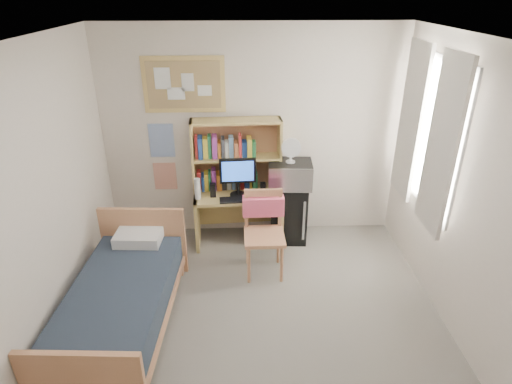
{
  "coord_description": "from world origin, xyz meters",
  "views": [
    {
      "loc": [
        -0.14,
        -2.87,
        2.95
      ],
      "look_at": [
        0.01,
        1.2,
        0.97
      ],
      "focal_mm": 30.0,
      "sensor_mm": 36.0,
      "label": 1
    }
  ],
  "objects_px": {
    "desk": "(238,217)",
    "desk_chair": "(264,236)",
    "desk_fan": "(291,151)",
    "monitor": "(238,178)",
    "speaker_left": "(213,190)",
    "microwave": "(290,174)",
    "speaker_right": "(263,189)",
    "bed": "(121,307)",
    "mini_fridge": "(288,212)",
    "bulletin_board": "(184,85)"
  },
  "relations": [
    {
      "from": "desk",
      "to": "desk_chair",
      "type": "relative_size",
      "value": 1.11
    },
    {
      "from": "desk_fan",
      "to": "desk",
      "type": "bearing_deg",
      "value": -174.52
    },
    {
      "from": "monitor",
      "to": "speaker_left",
      "type": "xyz_separation_m",
      "value": [
        -0.3,
        -0.02,
        -0.14
      ]
    },
    {
      "from": "microwave",
      "to": "desk",
      "type": "bearing_deg",
      "value": -174.52
    },
    {
      "from": "speaker_right",
      "to": "bed",
      "type": "bearing_deg",
      "value": -136.81
    },
    {
      "from": "monitor",
      "to": "speaker_left",
      "type": "bearing_deg",
      "value": -180.0
    },
    {
      "from": "mini_fridge",
      "to": "monitor",
      "type": "xyz_separation_m",
      "value": [
        -0.63,
        -0.1,
        0.52
      ]
    },
    {
      "from": "monitor",
      "to": "speaker_right",
      "type": "bearing_deg",
      "value": 0.0
    },
    {
      "from": "desk",
      "to": "bed",
      "type": "bearing_deg",
      "value": -129.16
    },
    {
      "from": "bed",
      "to": "desk_fan",
      "type": "relative_size",
      "value": 6.31
    },
    {
      "from": "mini_fridge",
      "to": "desk_fan",
      "type": "xyz_separation_m",
      "value": [
        -0.0,
        -0.02,
        0.82
      ]
    },
    {
      "from": "desk_chair",
      "to": "microwave",
      "type": "xyz_separation_m",
      "value": [
        0.34,
        0.71,
        0.42
      ]
    },
    {
      "from": "speaker_right",
      "to": "desk_fan",
      "type": "xyz_separation_m",
      "value": [
        0.33,
        0.06,
        0.45
      ]
    },
    {
      "from": "bulletin_board",
      "to": "desk_fan",
      "type": "relative_size",
      "value": 3.34
    },
    {
      "from": "speaker_left",
      "to": "bulletin_board",
      "type": "bearing_deg",
      "value": 126.11
    },
    {
      "from": "bed",
      "to": "speaker_left",
      "type": "distance_m",
      "value": 1.72
    },
    {
      "from": "speaker_left",
      "to": "speaker_right",
      "type": "height_order",
      "value": "speaker_left"
    },
    {
      "from": "microwave",
      "to": "mini_fridge",
      "type": "bearing_deg",
      "value": 90.0
    },
    {
      "from": "speaker_right",
      "to": "microwave",
      "type": "height_order",
      "value": "microwave"
    },
    {
      "from": "microwave",
      "to": "desk_fan",
      "type": "distance_m",
      "value": 0.29
    },
    {
      "from": "mini_fridge",
      "to": "bed",
      "type": "xyz_separation_m",
      "value": [
        -1.73,
        -1.56,
        -0.13
      ]
    },
    {
      "from": "desk",
      "to": "speaker_right",
      "type": "distance_m",
      "value": 0.51
    },
    {
      "from": "desk",
      "to": "monitor",
      "type": "bearing_deg",
      "value": -90.0
    },
    {
      "from": "desk_chair",
      "to": "monitor",
      "type": "xyz_separation_m",
      "value": [
        -0.28,
        0.63,
        0.41
      ]
    },
    {
      "from": "monitor",
      "to": "speaker_right",
      "type": "height_order",
      "value": "monitor"
    },
    {
      "from": "bulletin_board",
      "to": "desk_chair",
      "type": "height_order",
      "value": "bulletin_board"
    },
    {
      "from": "bed",
      "to": "speaker_left",
      "type": "xyz_separation_m",
      "value": [
        0.8,
        1.44,
        0.5
      ]
    },
    {
      "from": "mini_fridge",
      "to": "microwave",
      "type": "bearing_deg",
      "value": -90.0
    },
    {
      "from": "desk",
      "to": "mini_fridge",
      "type": "height_order",
      "value": "mini_fridge"
    },
    {
      "from": "desk",
      "to": "speaker_left",
      "type": "bearing_deg",
      "value": -168.69
    },
    {
      "from": "monitor",
      "to": "speaker_right",
      "type": "relative_size",
      "value": 2.97
    },
    {
      "from": "bed",
      "to": "speaker_right",
      "type": "height_order",
      "value": "speaker_right"
    },
    {
      "from": "desk",
      "to": "microwave",
      "type": "xyz_separation_m",
      "value": [
        0.63,
        0.02,
        0.57
      ]
    },
    {
      "from": "monitor",
      "to": "speaker_left",
      "type": "distance_m",
      "value": 0.33
    },
    {
      "from": "bulletin_board",
      "to": "monitor",
      "type": "bearing_deg",
      "value": -29.91
    },
    {
      "from": "desk_fan",
      "to": "desk_chair",
      "type": "bearing_deg",
      "value": -112.07
    },
    {
      "from": "speaker_left",
      "to": "microwave",
      "type": "bearing_deg",
      "value": 2.63
    },
    {
      "from": "desk",
      "to": "monitor",
      "type": "xyz_separation_m",
      "value": [
        0.0,
        -0.06,
        0.56
      ]
    },
    {
      "from": "speaker_right",
      "to": "microwave",
      "type": "distance_m",
      "value": 0.37
    },
    {
      "from": "mini_fridge",
      "to": "speaker_left",
      "type": "height_order",
      "value": "speaker_left"
    },
    {
      "from": "mini_fridge",
      "to": "bed",
      "type": "relative_size",
      "value": 0.42
    },
    {
      "from": "desk",
      "to": "speaker_right",
      "type": "bearing_deg",
      "value": -11.31
    },
    {
      "from": "mini_fridge",
      "to": "microwave",
      "type": "xyz_separation_m",
      "value": [
        -0.0,
        -0.02,
        0.53
      ]
    },
    {
      "from": "bed",
      "to": "monitor",
      "type": "relative_size",
      "value": 3.89
    },
    {
      "from": "desk",
      "to": "desk_fan",
      "type": "distance_m",
      "value": 1.07
    },
    {
      "from": "desk_chair",
      "to": "microwave",
      "type": "height_order",
      "value": "microwave"
    },
    {
      "from": "bed",
      "to": "speaker_left",
      "type": "height_order",
      "value": "speaker_left"
    },
    {
      "from": "bed",
      "to": "desk_fan",
      "type": "distance_m",
      "value": 2.5
    },
    {
      "from": "bulletin_board",
      "to": "desk",
      "type": "distance_m",
      "value": 1.72
    },
    {
      "from": "bulletin_board",
      "to": "desk",
      "type": "xyz_separation_m",
      "value": [
        0.59,
        -0.28,
        -1.59
      ]
    }
  ]
}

